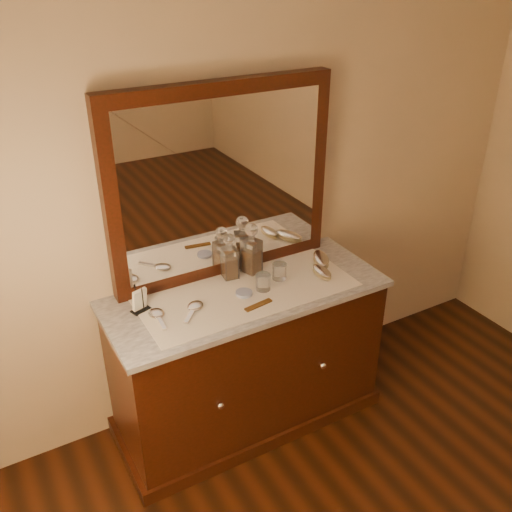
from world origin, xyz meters
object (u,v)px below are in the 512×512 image
Objects in this scene: comb at (258,305)px; pin_dish at (244,293)px; dresser_cabinet at (247,359)px; decanter_left at (230,261)px; brush_near at (322,272)px; mirror_frame at (222,183)px; hand_mirror_inner at (194,308)px; brush_far at (321,260)px; napkin_rack at (140,301)px; hand_mirror_outer at (157,315)px; decanter_right at (251,253)px.

pin_dish is at bearing 87.51° from comb.
dresser_cabinet is 0.56m from decanter_left.
dresser_cabinet is at bearing 170.68° from brush_near.
hand_mirror_inner is at bearing -137.75° from mirror_frame.
brush_far is at bearing 4.77° from hand_mirror_inner.
napkin_rack reaches higher than brush_far.
hand_mirror_outer is 0.18m from hand_mirror_inner.
napkin_rack is at bearing -174.67° from decanter_right.
comb is (-0.02, -0.15, 0.45)m from dresser_cabinet.
brush_near is (0.30, -0.22, -0.09)m from decanter_right.
hand_mirror_outer is at bearing -161.56° from decanter_left.
dresser_cabinet is at bearing 4.81° from hand_mirror_inner.
decanter_left is (0.51, 0.06, 0.05)m from napkin_rack.
decanter_left is at bearing 178.21° from decanter_right.
decanter_right is at bearing 51.66° from pin_dish.
comb is 0.79× the size of brush_far.
pin_dish is at bearing -13.99° from napkin_rack.
brush_far reaches higher than hand_mirror_outer.
mirror_frame reaches higher than brush_far.
comb is 0.32m from decanter_left.
brush_near is 0.89× the size of hand_mirror_inner.
decanter_right reaches higher than napkin_rack.
hand_mirror_inner is at bearing -175.23° from brush_far.
napkin_rack reaches higher than brush_near.
hand_mirror_inner is (-0.79, -0.07, -0.02)m from brush_far.
pin_dish is 0.12m from comb.
mirror_frame is 6.28× the size of hand_mirror_outer.
napkin_rack is at bearing 118.20° from hand_mirror_outer.
mirror_frame reaches higher than hand_mirror_inner.
dresser_cabinet is 7.33× the size of hand_mirror_outer.
mirror_frame is 8.85× the size of napkin_rack.
brush_far is 0.97m from hand_mirror_outer.
dresser_cabinet is at bearing -126.88° from decanter_right.
comb reaches higher than dresser_cabinet.
napkin_rack is 0.96m from brush_near.
hand_mirror_inner is at bearing -175.19° from dresser_cabinet.
decanter_right is (0.15, 0.18, 0.10)m from pin_dish.
decanter_left is 1.30× the size of brush_far.
comb is at bearing -91.03° from decanter_left.
mirror_frame reaches higher than pin_dish.
comb is 0.57m from napkin_rack.
pin_dish is 0.45m from hand_mirror_outer.
brush_near is at bearing -123.26° from brush_far.
pin_dish is 0.55× the size of comb.
decanter_right is at bearing -1.79° from decanter_left.
napkin_rack reaches higher than comb.
mirror_frame reaches higher than decanter_right.
mirror_frame is at bearing 142.50° from decanter_right.
pin_dish is 0.30× the size of decanter_right.
hand_mirror_inner reaches higher than comb.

